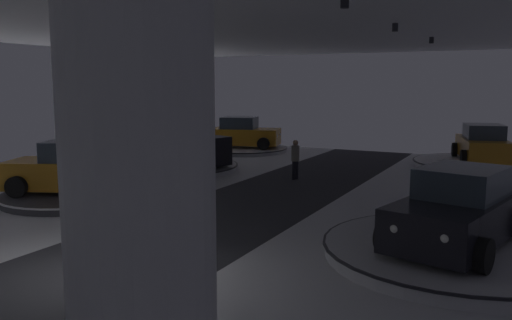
% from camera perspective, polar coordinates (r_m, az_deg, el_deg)
% --- Properties ---
extents(ground, '(24.00, 44.00, 0.06)m').
position_cam_1_polar(ground, '(11.36, -17.86, -11.97)').
color(ground, silver).
extents(column_right, '(1.40, 1.40, 5.50)m').
position_cam_1_polar(column_right, '(5.01, -12.40, -4.37)').
color(column_right, '#ADADB2').
rests_on(column_right, ground).
extents(display_platform_deep_left, '(5.13, 5.13, 0.23)m').
position_cam_1_polar(display_platform_deep_left, '(29.95, -1.52, 1.20)').
color(display_platform_deep_left, '#B7B7BC').
rests_on(display_platform_deep_left, ground).
extents(display_car_deep_left, '(4.53, 3.07, 1.71)m').
position_cam_1_polar(display_car_deep_left, '(29.87, -1.58, 2.85)').
color(display_car_deep_left, '#B77519').
rests_on(display_car_deep_left, display_platform_deep_left).
extents(display_platform_deep_right, '(6.05, 6.05, 0.28)m').
position_cam_1_polar(display_platform_deep_right, '(26.30, 23.12, -0.40)').
color(display_platform_deep_right, silver).
rests_on(display_platform_deep_right, ground).
extents(display_car_deep_right, '(3.01, 4.51, 1.71)m').
position_cam_1_polar(display_car_deep_right, '(26.16, 23.24, 1.52)').
color(display_car_deep_right, '#B77519').
rests_on(display_car_deep_right, display_platform_deep_right).
extents(display_platform_far_left, '(5.68, 5.68, 0.24)m').
position_cam_1_polar(display_platform_far_left, '(23.89, -8.79, -0.70)').
color(display_platform_far_left, '#B7B7BC').
rests_on(display_platform_far_left, ground).
extents(pickup_truck_far_left, '(5.68, 3.83, 2.30)m').
position_cam_1_polar(pickup_truck_far_left, '(24.00, -9.31, 1.83)').
color(pickup_truck_far_left, black).
rests_on(pickup_truck_far_left, display_platform_far_left).
extents(display_platform_mid_left, '(4.73, 4.73, 0.26)m').
position_cam_1_polar(display_platform_mid_left, '(18.56, -19.00, -3.62)').
color(display_platform_mid_left, '#333338').
rests_on(display_platform_mid_left, ground).
extents(display_car_mid_left, '(4.57, 3.42, 1.71)m').
position_cam_1_polar(display_car_mid_left, '(18.39, -19.04, -0.94)').
color(display_car_mid_left, '#B77519').
rests_on(display_car_mid_left, display_platform_mid_left).
extents(display_platform_mid_right, '(5.83, 5.83, 0.32)m').
position_cam_1_polar(display_platform_mid_right, '(12.56, 20.78, -9.18)').
color(display_platform_mid_right, '#B7B7BC').
rests_on(display_platform_mid_right, ground).
extents(display_car_mid_right, '(2.97, 4.50, 1.71)m').
position_cam_1_polar(display_car_mid_right, '(12.36, 21.05, -5.13)').
color(display_car_mid_right, black).
rests_on(display_car_mid_right, display_platform_mid_right).
extents(visitor_walking_near, '(0.32, 0.32, 1.59)m').
position_cam_1_polar(visitor_walking_near, '(12.07, -7.49, -5.80)').
color(visitor_walking_near, black).
rests_on(visitor_walking_near, ground).
extents(visitor_walking_far, '(0.32, 0.32, 1.59)m').
position_cam_1_polar(visitor_walking_far, '(21.11, 4.26, 0.31)').
color(visitor_walking_far, black).
rests_on(visitor_walking_far, ground).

